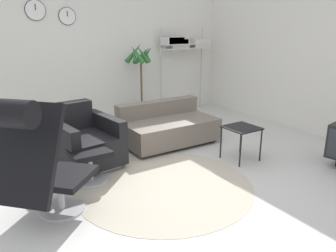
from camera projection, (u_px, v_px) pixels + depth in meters
The scene contains 11 objects.
ground_plane at pixel (155, 179), 3.87m from camera, with size 12.00×12.00×0.00m, color silver.
wall_back at pixel (73, 46), 5.74m from camera, with size 12.00×0.09×2.80m.
wall_right at pixel (328, 48), 5.07m from camera, with size 0.06×12.00×2.80m.
round_rug at pixel (165, 185), 3.71m from camera, with size 2.00×2.00×0.01m.
lounge_chair at pixel (31, 154), 2.67m from camera, with size 1.10×1.09×1.24m.
ottoman at pixel (90, 159), 3.72m from camera, with size 0.44×0.38×0.38m.
armchair_red at pixel (85, 143), 4.19m from camera, with size 0.84×0.94×0.78m.
couch_low at pixel (167, 128), 5.03m from camera, with size 1.40×0.84×0.61m.
side_table at pixel (241, 131), 4.32m from camera, with size 0.41×0.41×0.46m.
potted_plant at pixel (141, 84), 6.21m from camera, with size 0.50×0.51×1.45m.
shelf_unit at pixel (182, 44), 6.58m from camera, with size 1.09×0.28×1.70m.
Camera 1 is at (-1.77, -3.05, 1.72)m, focal length 35.00 mm.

